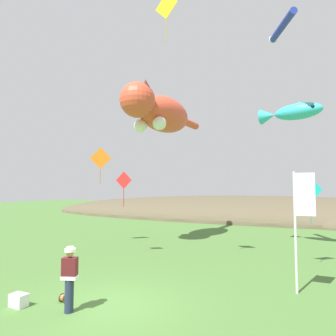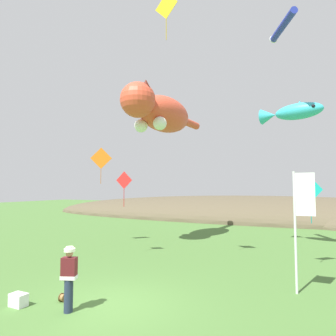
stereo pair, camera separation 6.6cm
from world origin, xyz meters
name	(u,v)px [view 2 (the right image)]	position (x,y,z in m)	size (l,w,h in m)	color
ground_plane	(109,306)	(0.00, 0.00, 0.00)	(120.00, 120.00, 0.00)	#477033
distant_hill_ridge	(271,219)	(1.48, 27.49, 0.00)	(56.66, 16.74, 5.03)	brown
festival_attendant	(69,277)	(-0.75, -0.84, 0.95)	(0.48, 0.39, 1.77)	#232D47
kite_spool	(63,298)	(-1.42, -0.35, 0.13)	(0.16, 0.25, 0.25)	olive
picnic_cooler	(18,300)	(-2.35, -1.14, 0.18)	(0.50, 0.34, 0.36)	white
festival_banner_pole	(300,213)	(5.04, 3.38, 2.58)	(0.66, 0.08, 3.95)	silver
kite_giant_cat	(159,113)	(-3.17, 9.48, 8.20)	(2.96, 8.87, 2.69)	#E04C33
kite_fish_windsock	(292,112)	(4.58, 10.47, 7.61)	(3.49, 1.74, 1.04)	#33B2CC
kite_tube_streamer	(283,26)	(4.34, 8.66, 11.72)	(1.55, 2.71, 0.44)	#2633A5
kite_diamond_teal	(310,190)	(5.39, 7.06, 3.31)	(1.00, 0.51, 2.00)	#19BFBF
kite_diamond_orange	(101,159)	(-6.09, 7.37, 5.19)	(1.15, 0.64, 2.21)	orange
kite_diamond_red	(124,181)	(-3.20, 5.55, 3.77)	(0.89, 0.11, 1.80)	red
kite_diamond_gold	(166,6)	(0.15, 3.50, 10.96)	(1.11, 0.21, 2.03)	yellow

